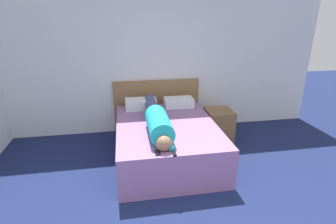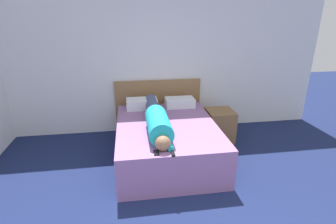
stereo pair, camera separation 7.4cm
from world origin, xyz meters
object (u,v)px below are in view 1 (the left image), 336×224
Objects in this scene: bed at (166,141)px; nightstand at (218,125)px; person_lying at (157,120)px; pillow_near_headboard at (141,104)px; pillow_second at (179,102)px; tv_remote at (174,153)px; cell_phone at (158,153)px.

nightstand is (1.02, 0.49, -0.01)m from bed.
person_lying is 3.35× the size of pillow_near_headboard.
pillow_second is at bearing 65.31° from bed.
person_lying reaches higher than pillow_near_headboard.
tv_remote is at bearing -82.23° from person_lying.
pillow_second is at bearing 0.00° from pillow_near_headboard.
pillow_near_headboard reaches higher than pillow_second.
tv_remote is at bearing -128.12° from nightstand.
person_lying is (-0.16, -0.12, 0.42)m from bed.
bed is 1.07× the size of person_lying.
nightstand is at bearing 51.88° from tv_remote.
bed is 0.91m from pillow_second.
cell_phone is at bearing 167.82° from tv_remote.
cell_phone is at bearing -110.37° from pillow_second.
person_lying is at bearing -143.73° from bed.
tv_remote is (-0.06, -0.89, 0.30)m from bed.
pillow_near_headboard is 4.11× the size of cell_phone.
tv_remote is at bearing -103.85° from pillow_second.
pillow_second is at bearing 59.79° from person_lying.
cell_phone is (-0.09, -0.73, -0.13)m from person_lying.
tv_remote is (0.10, -0.77, -0.12)m from person_lying.
person_lying is at bearing -120.21° from pillow_second.
cell_phone is (-0.60, -1.60, -0.07)m from pillow_second.
person_lying is 0.78m from tv_remote.
bed is 0.90m from pillow_near_headboard.
pillow_near_headboard is at bearing 100.54° from person_lying.
nightstand is 0.82m from pillow_second.
person_lying is 11.94× the size of tv_remote.
nightstand is 1.40m from person_lying.
person_lying is 3.53× the size of pillow_second.
bed reaches higher than nightstand.
bed is 1.14m from nightstand.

